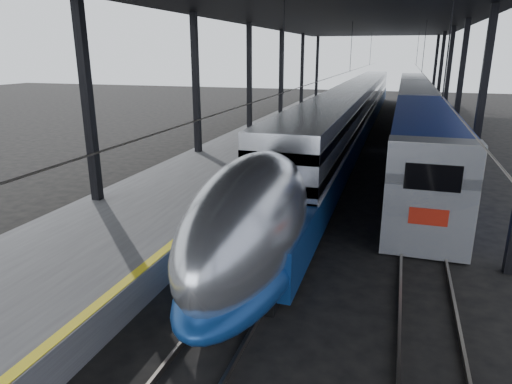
% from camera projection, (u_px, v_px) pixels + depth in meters
% --- Properties ---
extents(ground, '(160.00, 160.00, 0.00)m').
position_uv_depth(ground, '(167.00, 303.00, 12.89)').
color(ground, black).
rests_on(ground, ground).
extents(platform, '(6.00, 80.00, 1.00)m').
position_uv_depth(platform, '(258.00, 146.00, 32.00)').
color(platform, '#4C4C4F').
rests_on(platform, ground).
extents(yellow_strip, '(0.30, 80.00, 0.01)m').
position_uv_depth(yellow_strip, '(298.00, 141.00, 31.04)').
color(yellow_strip, yellow).
rests_on(yellow_strip, platform).
extents(rails, '(6.52, 80.00, 0.16)m').
position_uv_depth(rails, '(375.00, 160.00, 29.82)').
color(rails, slate).
rests_on(rails, ground).
extents(canopy, '(18.00, 75.00, 9.47)m').
position_uv_depth(canopy, '(343.00, 13.00, 27.93)').
color(canopy, black).
rests_on(canopy, ground).
extents(tgv_train, '(2.92, 65.20, 4.19)m').
position_uv_depth(tgv_train, '(353.00, 113.00, 38.16)').
color(tgv_train, '#B9BCC1').
rests_on(tgv_train, ground).
extents(second_train, '(2.94, 56.05, 4.05)m').
position_uv_depth(second_train, '(415.00, 109.00, 39.82)').
color(second_train, navy).
rests_on(second_train, ground).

